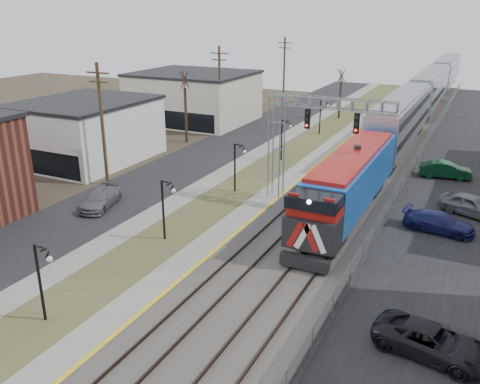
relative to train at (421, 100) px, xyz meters
The scene contains 20 objects.
street_west 32.17m from the train, 122.05° to the right, with size 7.00×120.00×0.04m, color black.
sidewalk 30.03m from the train, 114.72° to the right, with size 2.00×120.00×0.08m, color gray.
grass_median 28.91m from the train, 109.28° to the right, with size 4.00×120.00×0.06m, color #48522B.
platform 28.06m from the train, 103.46° to the right, with size 2.00×120.00×0.24m, color gray.
ballast_bed 27.34m from the train, 93.16° to the right, with size 8.00×120.00×0.20m, color #595651.
platform_edge 27.86m from the train, 101.69° to the right, with size 0.24×120.00×0.01m, color gold.
track_near 27.51m from the train, 97.34° to the right, with size 1.58×120.00×0.15m.
track_far 27.28m from the train, 90.00° to the right, with size 1.58×120.00×0.15m.
train is the anchor object (origin of this frame).
signal_gantry 34.53m from the train, 97.14° to the right, with size 9.00×1.07×8.15m.
lampposts 44.90m from the train, 102.22° to the right, with size 0.14×62.14×4.00m.
utility_poles 42.25m from the train, 118.29° to the right, with size 0.28×80.28×10.00m.
fence 27.37m from the train, 84.32° to the right, with size 0.04×120.00×1.60m, color gray.
buildings_west 46.29m from the train, 124.93° to the right, with size 14.00×67.00×7.00m.
bare_trees 29.50m from the train, 128.01° to the right, with size 12.30×42.30×5.95m.
car_lot_c 49.38m from the train, 81.61° to the right, with size 2.24×4.85×1.35m, color black.
car_lot_d 35.77m from the train, 80.20° to the right, with size 1.84×4.53×1.32m, color navy.
car_lot_e 32.26m from the train, 75.83° to the right, with size 1.79×4.46×1.52m, color slate.
car_lot_f 23.64m from the train, 76.94° to the right, with size 1.51×4.34×1.43m, color #0B391D.
car_street_b 44.95m from the train, 112.11° to the right, with size 1.85×4.55×1.32m, color slate.
Camera 1 is at (13.37, -6.37, 13.98)m, focal length 38.00 mm.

